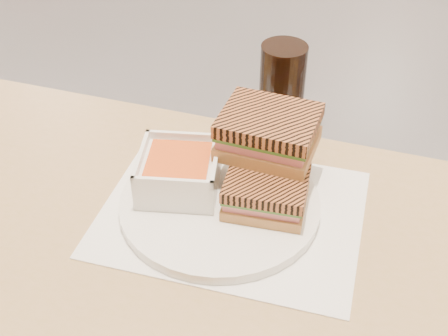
% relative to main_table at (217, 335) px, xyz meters
% --- Properties ---
extents(main_table, '(1.24, 0.77, 0.75)m').
position_rel_main_table_xyz_m(main_table, '(0.00, 0.00, 0.00)').
color(main_table, tan).
rests_on(main_table, ground).
extents(tray_liner, '(0.38, 0.30, 0.00)m').
position_rel_main_table_xyz_m(tray_liner, '(-0.01, 0.13, 0.11)').
color(tray_liner, white).
rests_on(tray_liner, main_table).
extents(plate, '(0.29, 0.29, 0.02)m').
position_rel_main_table_xyz_m(plate, '(-0.03, 0.13, 0.12)').
color(plate, white).
rests_on(plate, tray_liner).
extents(soup_bowl, '(0.13, 0.13, 0.06)m').
position_rel_main_table_xyz_m(soup_bowl, '(-0.09, 0.15, 0.16)').
color(soup_bowl, white).
rests_on(soup_bowl, plate).
extents(panini_lower, '(0.11, 0.10, 0.05)m').
position_rel_main_table_xyz_m(panini_lower, '(0.04, 0.14, 0.16)').
color(panini_lower, '#B08340').
rests_on(panini_lower, plate).
extents(panini_upper, '(0.14, 0.12, 0.06)m').
position_rel_main_table_xyz_m(panini_upper, '(0.02, 0.20, 0.21)').
color(panini_upper, '#B08340').
rests_on(panini_upper, panini_lower).
extents(cola_glass, '(0.07, 0.07, 0.16)m').
position_rel_main_table_xyz_m(cola_glass, '(0.02, 0.35, 0.19)').
color(cola_glass, black).
rests_on(cola_glass, main_table).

